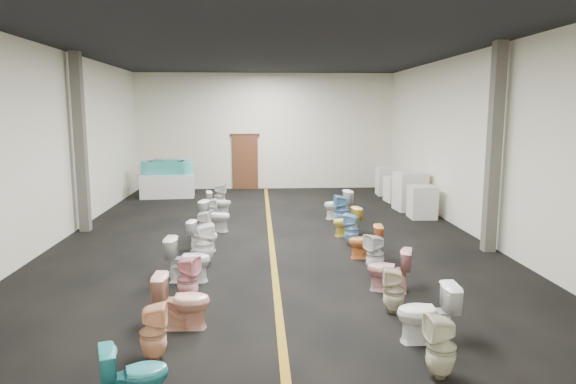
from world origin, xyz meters
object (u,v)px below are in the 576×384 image
at_px(toilet_left_7, 203,226).
at_px(toilet_right_3, 389,270).
at_px(toilet_right_9, 338,205).
at_px(appliance_crate_d, 387,181).
at_px(toilet_right_1, 427,313).
at_px(toilet_right_4, 375,254).
at_px(display_table, 168,186).
at_px(toilet_right_7, 347,222).
at_px(toilet_left_6, 203,236).
at_px(toilet_right_8, 342,211).
at_px(toilet_left_0, 135,375).
at_px(toilet_left_10, 219,203).
at_px(toilet_right_2, 394,291).
at_px(toilet_left_1, 153,332).
at_px(toilet_left_5, 204,244).
at_px(toilet_left_3, 188,279).
at_px(toilet_right_5, 365,242).
at_px(toilet_right_6, 351,229).
at_px(toilet_left_9, 211,211).
at_px(toilet_right_0, 441,347).
at_px(appliance_crate_a, 422,202).
at_px(appliance_crate_b, 410,191).
at_px(toilet_left_8, 215,216).
at_px(bathtub, 167,167).
at_px(toilet_left_2, 182,301).
at_px(appliance_crate_c, 397,190).
at_px(toilet_left_4, 188,259).
at_px(toilet_left_11, 220,196).

distance_m(toilet_left_7, toilet_right_3, 5.05).
bearing_deg(toilet_right_9, appliance_crate_d, 136.82).
xyz_separation_m(toilet_right_1, toilet_right_4, (-0.03, 2.92, -0.02)).
xyz_separation_m(display_table, toilet_right_7, (5.39, -6.06, -0.06)).
bearing_deg(toilet_left_6, toilet_right_8, -45.42).
bearing_deg(toilet_right_9, toilet_left_0, -33.30).
relative_size(toilet_left_10, toilet_right_2, 1.02).
relative_size(toilet_left_1, toilet_left_5, 0.87).
bearing_deg(toilet_left_3, toilet_right_5, -35.34).
bearing_deg(toilet_right_5, display_table, -141.24).
bearing_deg(toilet_right_6, appliance_crate_d, -175.89).
height_order(appliance_crate_d, toilet_left_9, appliance_crate_d).
xyz_separation_m(display_table, appliance_crate_d, (7.92, 0.04, 0.09)).
bearing_deg(toilet_right_3, toilet_right_0, 15.96).
xyz_separation_m(toilet_right_0, toilet_right_8, (0.14, 7.88, 0.04)).
distance_m(appliance_crate_a, toilet_left_3, 8.54).
height_order(appliance_crate_a, toilet_right_2, appliance_crate_a).
bearing_deg(display_table, appliance_crate_b, -19.92).
bearing_deg(toilet_right_0, toilet_right_8, 175.91).
relative_size(toilet_right_7, toilet_right_9, 0.87).
relative_size(appliance_crate_d, toilet_right_2, 1.40).
relative_size(appliance_crate_a, toilet_left_7, 1.28).
bearing_deg(toilet_right_9, toilet_left_7, -68.89).
relative_size(toilet_left_8, toilet_right_1, 0.98).
bearing_deg(toilet_left_6, bathtub, 27.37).
relative_size(appliance_crate_a, toilet_left_1, 1.27).
bearing_deg(toilet_left_9, toilet_left_10, -16.91).
height_order(appliance_crate_b, toilet_right_6, appliance_crate_b).
distance_m(toilet_left_10, toilet_right_4, 6.60).
xyz_separation_m(appliance_crate_b, toilet_right_4, (-2.50, -6.17, -0.21)).
distance_m(toilet_right_6, toilet_right_7, 0.87).
relative_size(toilet_left_2, toilet_right_2, 1.10).
xyz_separation_m(toilet_left_5, toilet_left_6, (-0.12, 1.02, -0.08)).
xyz_separation_m(toilet_left_3, toilet_right_6, (3.28, 3.36, -0.01)).
distance_m(display_table, toilet_right_0, 13.93).
distance_m(toilet_left_2, toilet_left_8, 5.94).
bearing_deg(toilet_left_1, toilet_right_6, -37.20).
relative_size(appliance_crate_c, toilet_left_4, 1.02).
relative_size(toilet_left_9, toilet_right_9, 0.83).
height_order(toilet_left_1, toilet_left_11, toilet_left_11).
relative_size(toilet_left_2, toilet_right_5, 1.12).
xyz_separation_m(toilet_right_2, toilet_right_3, (0.17, 0.97, 0.02)).
height_order(toilet_left_2, toilet_right_6, toilet_left_2).
relative_size(appliance_crate_a, toilet_left_3, 1.23).
relative_size(toilet_left_2, toilet_right_7, 1.13).
xyz_separation_m(toilet_left_7, toilet_left_9, (0.01, 1.98, -0.02)).
bearing_deg(appliance_crate_d, toilet_left_5, -125.01).
distance_m(toilet_left_11, toilet_right_3, 8.31).
bearing_deg(toilet_left_0, toilet_right_3, -65.73).
height_order(toilet_left_6, toilet_left_9, toilet_left_9).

